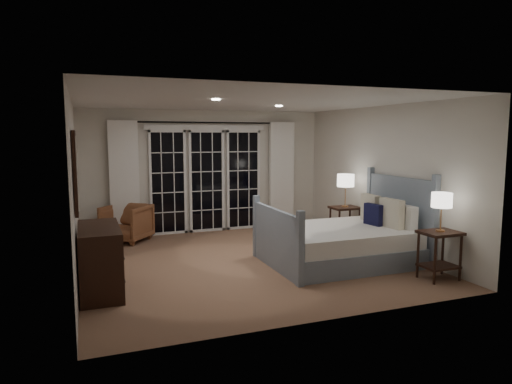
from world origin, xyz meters
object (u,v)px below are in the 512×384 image
object	(u,v)px
bed	(344,241)
lamp_left	(442,201)
nightstand_left	(439,248)
nightstand_right	(345,219)
armchair	(127,223)
lamp_right	(346,181)
dresser	(100,260)

from	to	relation	value
bed	lamp_left	bearing A→B (deg)	-57.70
nightstand_left	nightstand_right	world-z (taller)	nightstand_left
nightstand_left	armchair	bearing A→B (deg)	134.62
nightstand_left	lamp_left	xyz separation A→B (m)	(-0.00, -0.00, 0.66)
lamp_right	dresser	distance (m)	4.65
nightstand_right	lamp_left	bearing A→B (deg)	-89.65
nightstand_left	armchair	xyz separation A→B (m)	(-3.84, 3.90, -0.10)
bed	armchair	size ratio (longest dim) A/B	2.93
nightstand_right	lamp_right	xyz separation A→B (m)	(0.00, 0.00, 0.71)
nightstand_right	lamp_right	size ratio (longest dim) A/B	1.09
bed	dresser	xyz separation A→B (m)	(-3.64, -0.10, 0.09)
lamp_right	armchair	distance (m)	4.18
lamp_right	armchair	bearing A→B (deg)	158.96
nightstand_right	lamp_right	bearing A→B (deg)	0.00
nightstand_left	nightstand_right	bearing A→B (deg)	90.35
dresser	lamp_right	bearing A→B (deg)	16.51
armchair	nightstand_right	bearing A→B (deg)	17.50
nightstand_right	armchair	bearing A→B (deg)	158.96
dresser	armchair	bearing A→B (deg)	78.35
armchair	nightstand_left	bearing A→B (deg)	-6.84
dresser	nightstand_right	bearing A→B (deg)	16.51
lamp_left	dresser	world-z (taller)	lamp_left
nightstand_left	lamp_right	world-z (taller)	lamp_right
armchair	lamp_left	bearing A→B (deg)	-6.84
nightstand_left	armchair	world-z (taller)	armchair
nightstand_right	armchair	size ratio (longest dim) A/B	0.86
nightstand_left	armchair	size ratio (longest dim) A/B	0.88
bed	dresser	bearing A→B (deg)	-178.35
nightstand_left	lamp_right	size ratio (longest dim) A/B	1.11
lamp_left	nightstand_left	bearing A→B (deg)	26.57
nightstand_right	dresser	bearing A→B (deg)	-163.49
armchair	dresser	bearing A→B (deg)	-63.11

